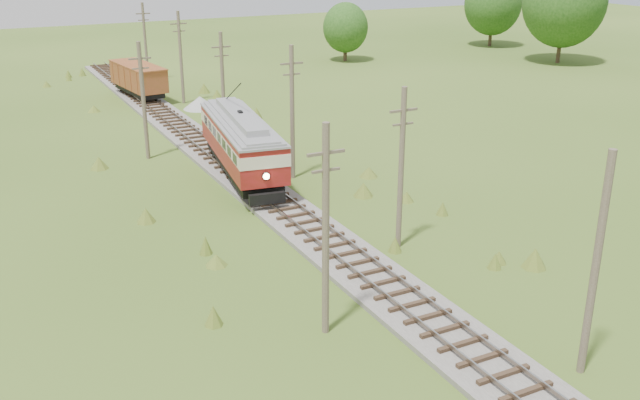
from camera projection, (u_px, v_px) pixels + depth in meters
railbed_main at (234, 169)px, 49.92m from camera, size 3.60×96.00×0.57m
streetcar at (241, 139)px, 47.55m from camera, size 5.10×13.61×6.16m
gondola at (138, 78)px, 71.64m from camera, size 3.94×9.20×2.96m
gravel_pile at (202, 103)px, 68.01m from camera, size 3.34×3.54×1.21m
utility_pole_r_1 at (596, 267)px, 25.58m from camera, size 0.30×0.30×8.80m
utility_pole_r_2 at (401, 167)px, 36.50m from camera, size 1.60×0.30×8.60m
utility_pole_r_3 at (292, 112)px, 47.24m from camera, size 1.60×0.30×9.00m
utility_pole_r_4 at (223, 83)px, 58.11m from camera, size 1.60×0.30×8.40m
utility_pole_r_5 at (181, 57)px, 69.04m from camera, size 1.60×0.30×8.90m
utility_pole_r_6 at (145, 41)px, 79.84m from camera, size 1.60×0.30×8.70m
utility_pole_l_a at (326, 230)px, 28.22m from camera, size 1.60×0.30×9.00m
utility_pole_l_b at (143, 100)px, 51.53m from camera, size 1.60×0.30×8.60m
tree_right_4 at (564, 2)px, 90.38m from camera, size 10.50×10.50×13.53m
tree_right_5 at (493, 4)px, 105.13m from camera, size 8.40×8.40×10.82m
tree_mid_b at (345, 28)px, 93.00m from camera, size 5.88×5.88×7.57m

